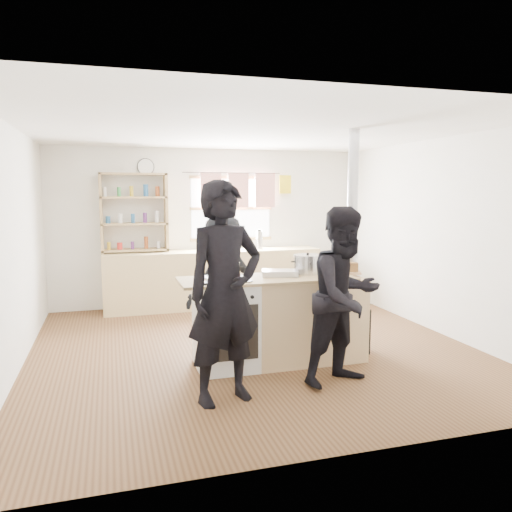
% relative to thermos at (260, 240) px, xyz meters
% --- Properties ---
extents(ground, '(5.00, 5.00, 0.01)m').
position_rel_thermos_xyz_m(ground, '(-0.75, -2.22, -1.05)').
color(ground, brown).
rests_on(ground, ground).
extents(back_counter, '(3.40, 0.55, 0.90)m').
position_rel_thermos_xyz_m(back_counter, '(-0.75, 0.00, -0.60)').
color(back_counter, '#D8BF82').
rests_on(back_counter, ground).
extents(shelving_unit, '(1.00, 0.28, 1.20)m').
position_rel_thermos_xyz_m(shelving_unit, '(-1.95, 0.12, 0.46)').
color(shelving_unit, tan).
rests_on(shelving_unit, back_counter).
extents(thermos, '(0.10, 0.10, 0.30)m').
position_rel_thermos_xyz_m(thermos, '(0.00, 0.00, 0.00)').
color(thermos, silver).
rests_on(thermos, back_counter).
extents(cooking_island, '(1.97, 0.64, 0.93)m').
position_rel_thermos_xyz_m(cooking_island, '(-0.61, -2.77, -0.58)').
color(cooking_island, white).
rests_on(cooking_island, ground).
extents(skillet_greens, '(0.46, 0.46, 0.05)m').
position_rel_thermos_xyz_m(skillet_greens, '(-1.26, -2.94, -0.09)').
color(skillet_greens, black).
rests_on(skillet_greens, cooking_island).
extents(roast_tray, '(0.43, 0.34, 0.06)m').
position_rel_thermos_xyz_m(roast_tray, '(-0.59, -2.72, -0.08)').
color(roast_tray, silver).
rests_on(roast_tray, cooking_island).
extents(stockpot_stove, '(0.20, 0.20, 0.17)m').
position_rel_thermos_xyz_m(stockpot_stove, '(-1.10, -2.59, -0.04)').
color(stockpot_stove, silver).
rests_on(stockpot_stove, cooking_island).
extents(stockpot_counter, '(0.31, 0.31, 0.23)m').
position_rel_thermos_xyz_m(stockpot_counter, '(-0.25, -2.65, -0.01)').
color(stockpot_counter, silver).
rests_on(stockpot_counter, cooking_island).
extents(bread_board, '(0.33, 0.28, 0.12)m').
position_rel_thermos_xyz_m(bread_board, '(0.18, -2.77, -0.07)').
color(bread_board, tan).
rests_on(bread_board, cooking_island).
extents(flue_heater, '(0.35, 0.35, 2.50)m').
position_rel_thermos_xyz_m(flue_heater, '(0.28, -2.66, -0.40)').
color(flue_heater, black).
rests_on(flue_heater, ground).
extents(person_near_left, '(0.80, 0.64, 1.92)m').
position_rel_thermos_xyz_m(person_near_left, '(-1.39, -3.58, -0.09)').
color(person_near_left, black).
rests_on(person_near_left, ground).
extents(person_near_right, '(0.98, 0.86, 1.69)m').
position_rel_thermos_xyz_m(person_near_right, '(-0.21, -3.50, -0.20)').
color(person_near_right, black).
rests_on(person_near_right, ground).
extents(person_far, '(1.15, 0.94, 1.55)m').
position_rel_thermos_xyz_m(person_far, '(-1.03, -1.93, -0.27)').
color(person_far, black).
rests_on(person_far, ground).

